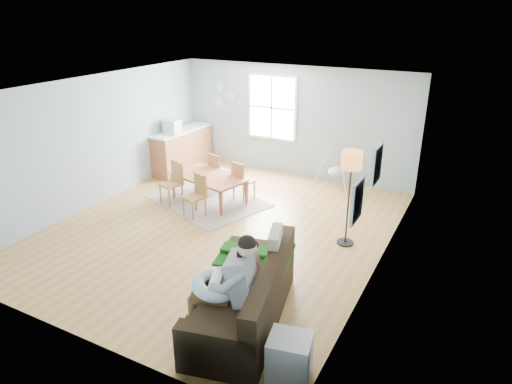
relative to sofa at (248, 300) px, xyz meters
The scene contains 22 objects.
room 3.52m from the sofa, 129.35° to the left, with size 8.40×9.40×3.90m.
window 6.27m from the sofa, 112.95° to the left, with size 1.32×0.08×1.62m.
pictures 2.23m from the sofa, 44.00° to the left, with size 0.05×1.34×0.74m.
wall_plates 6.97m from the sofa, 123.86° to the left, with size 0.67×0.02×0.66m.
sofa is the anchor object (origin of this frame).
green_throw 0.81m from the sofa, 109.75° to the left, with size 1.04×0.89×0.04m, color #155C15.
beige_pillow 0.82m from the sofa, 81.44° to the left, with size 0.15×0.54×0.54m, color #BDB290.
father 0.59m from the sofa, 100.64° to the right, with size 1.09×0.66×1.48m.
nursing_pillow 0.61m from the sofa, 121.02° to the right, with size 0.62×0.62×0.17m, color #A3BFCC.
infant 0.64m from the sofa, 124.61° to the right, with size 0.24×0.40×0.15m.
toddler 0.50m from the sofa, 125.27° to the left, with size 0.58×0.31×0.88m.
floor_lamp 2.99m from the sofa, 79.34° to the left, with size 0.35×0.35×1.74m.
storage_cube 1.12m from the sofa, 36.36° to the right, with size 0.56×0.52×0.54m.
rug 4.22m from the sofa, 130.54° to the left, with size 2.38×1.81×0.01m, color gray.
dining_table 4.21m from the sofa, 130.54° to the left, with size 1.67×0.93×0.59m, color brown.
chair_sw 4.36m from the sofa, 140.05° to the left, with size 0.52×0.52×0.92m.
chair_se 3.56m from the sofa, 135.45° to the left, with size 0.49×0.49×0.86m.
chair_nw 4.87m from the sofa, 126.94° to the left, with size 0.48×0.48×0.87m.
chair_ne 4.19m from the sofa, 120.59° to the left, with size 0.50×0.50×0.88m.
counter 6.49m from the sofa, 133.79° to the left, with size 0.64×1.91×1.06m.
monitor 6.30m from the sofa, 136.09° to the left, with size 0.36×0.35×0.33m.
baby_swing 5.31m from the sofa, 95.91° to the left, with size 0.89×0.91×0.90m.
Camera 1 is at (4.27, -6.65, 3.98)m, focal length 32.00 mm.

